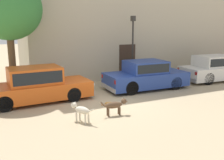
% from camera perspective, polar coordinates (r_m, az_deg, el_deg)
% --- Properties ---
extents(ground_plane, '(80.00, 80.00, 0.00)m').
position_cam_1_polar(ground_plane, '(10.67, -1.37, -5.12)').
color(ground_plane, tan).
extents(parked_sedan_nearest, '(4.80, 1.97, 1.50)m').
position_cam_1_polar(parked_sedan_nearest, '(11.06, -16.95, -1.08)').
color(parked_sedan_nearest, '#D15619').
rests_on(parked_sedan_nearest, ground_plane).
extents(parked_sedan_second, '(4.42, 1.94, 1.46)m').
position_cam_1_polar(parked_sedan_second, '(12.96, 7.73, 1.14)').
color(parked_sedan_second, navy).
rests_on(parked_sedan_second, ground_plane).
extents(parked_sedan_third, '(4.57, 2.06, 1.49)m').
position_cam_1_polar(parked_sedan_third, '(16.10, 22.58, 2.56)').
color(parked_sedan_third, silver).
rests_on(parked_sedan_third, ground_plane).
extents(apartment_block, '(16.39, 6.10, 9.41)m').
position_cam_1_polar(apartment_block, '(19.13, 5.82, 16.70)').
color(apartment_block, '#BCB299').
rests_on(apartment_block, ground_plane).
extents(stray_dog_spotted, '(0.59, 0.88, 0.67)m').
position_cam_1_polar(stray_dog_spotted, '(8.49, -7.18, -6.79)').
color(stray_dog_spotted, beige).
rests_on(stray_dog_spotted, ground_plane).
extents(stray_dog_tan, '(1.07, 0.27, 0.63)m').
position_cam_1_polar(stray_dog_tan, '(9.07, 0.91, -5.69)').
color(stray_dog_tan, brown).
rests_on(stray_dog_tan, ground_plane).
extents(stray_cat, '(0.58, 0.44, 0.17)m').
position_cam_1_polar(stray_cat, '(10.24, -0.42, -5.40)').
color(stray_cat, '#B77F3D').
rests_on(stray_cat, ground_plane).
extents(street_lamp, '(0.22, 0.22, 3.74)m').
position_cam_1_polar(street_lamp, '(14.29, 4.77, 9.04)').
color(street_lamp, '#2D2B28').
rests_on(street_lamp, ground_plane).
extents(acacia_tree_left, '(3.00, 2.70, 5.40)m').
position_cam_1_polar(acacia_tree_left, '(12.38, -22.73, 14.83)').
color(acacia_tree_left, brown).
rests_on(acacia_tree_left, ground_plane).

